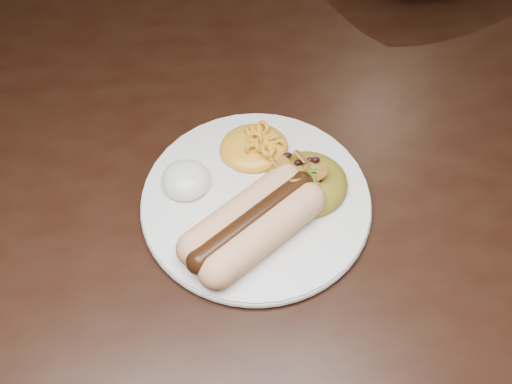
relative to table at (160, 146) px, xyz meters
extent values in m
plane|color=#40250E|center=(0.00, 0.00, -0.66)|extent=(4.00, 4.00, 0.00)
cube|color=black|center=(0.00, 0.00, 0.07)|extent=(1.60, 0.90, 0.04)
cylinder|color=black|center=(0.72, 0.37, -0.30)|extent=(0.07, 0.07, 0.71)
cylinder|color=white|center=(0.09, -0.18, 0.10)|extent=(0.28, 0.28, 0.01)
cylinder|color=#E7B175|center=(0.08, -0.23, 0.12)|extent=(0.12, 0.09, 0.04)
cylinder|color=#E7B175|center=(0.08, -0.20, 0.12)|extent=(0.12, 0.09, 0.04)
cylinder|color=#43200D|center=(0.08, -0.22, 0.13)|extent=(0.12, 0.09, 0.03)
ellipsoid|color=gold|center=(0.10, -0.12, 0.12)|extent=(0.09, 0.09, 0.03)
ellipsoid|color=silver|center=(0.03, -0.15, 0.12)|extent=(0.06, 0.06, 0.03)
ellipsoid|color=#BA570E|center=(0.15, -0.17, 0.12)|extent=(0.09, 0.08, 0.03)
camera|label=1|loc=(0.03, -0.52, 0.60)|focal=42.00mm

